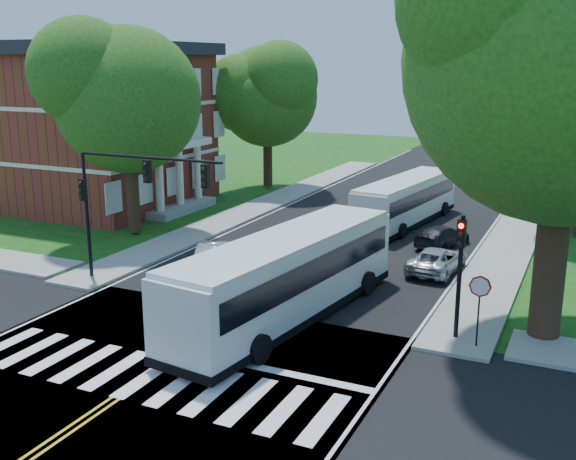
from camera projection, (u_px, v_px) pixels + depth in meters
The scene contains 22 objects.
ground at pixel (156, 371), 21.54m from camera, with size 140.00×140.00×0.00m, color #184310.
road at pixel (348, 239), 37.36m from camera, with size 14.00×96.00×0.01m, color black.
cross_road at pixel (156, 371), 21.54m from camera, with size 60.00×12.00×0.01m, color black.
center_line at pixel (371, 224), 40.88m from camera, with size 0.36×70.00×0.01m, color gold.
edge_line_w at pixel (271, 213), 43.66m from camera, with size 0.12×70.00×0.01m, color silver.
edge_line_e at pixel (486, 236), 38.10m from camera, with size 0.12×70.00×0.01m, color silver.
crosswalk at pixel (147, 377), 21.10m from camera, with size 12.60×3.00×0.01m, color silver.
stop_bar at pixel (276, 371), 21.51m from camera, with size 6.60×0.40×0.01m, color silver.
sidewalk_nw at pixel (271, 202), 46.89m from camera, with size 2.60×40.00×0.15m, color gray.
sidewalk_ne at pixel (520, 226), 40.11m from camera, with size 2.60×40.00×0.15m, color gray.
tree_ne_big at pixel (570, 61), 21.72m from camera, with size 10.80×10.80×14.91m.
tree_west_near at pixel (128, 100), 36.70m from camera, with size 8.00×8.00×11.40m.
tree_west_far at pixel (267, 96), 50.69m from camera, with size 7.60×7.60×10.67m.
brick_building at pixel (62, 123), 46.76m from camera, with size 20.00×13.00×10.80m.
signal_nw at pixel (127, 188), 28.51m from camera, with size 7.15×0.46×5.66m.
signal_ne at pixel (460, 261), 23.12m from camera, with size 0.30×0.46×4.40m.
stop_sign at pixel (480, 294), 22.62m from camera, with size 0.76×0.08×2.53m.
bus_lead at pixel (287, 276), 25.48m from camera, with size 4.41×12.86×3.26m.
bus_follow at pixel (406, 200), 40.45m from camera, with size 3.76×11.00×2.79m.
hatchback at pixel (215, 254), 32.26m from camera, with size 1.36×3.91×1.29m, color silver.
suv at pixel (437, 260), 31.46m from camera, with size 1.94×4.21×1.17m, color silver.
dark_sedan at pixel (442, 236), 35.77m from camera, with size 1.57×3.86×1.12m, color black.
Camera 1 is at (12.17, -16.15, 9.67)m, focal length 42.00 mm.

